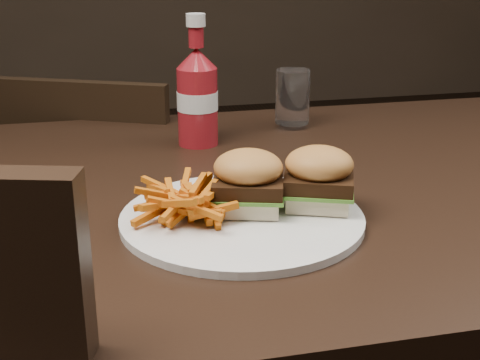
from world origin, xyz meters
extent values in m
cube|color=black|center=(0.00, 0.00, 0.73)|extent=(1.20, 0.80, 0.04)
cube|color=black|center=(-0.21, 0.56, 0.43)|extent=(0.48, 0.48, 0.03)
cylinder|color=white|center=(-0.10, -0.13, 0.76)|extent=(0.29, 0.29, 0.01)
cube|color=#FADEBC|center=(-0.09, -0.12, 0.77)|extent=(0.09, 0.09, 0.02)
cube|color=#FDDABF|center=(0.00, -0.12, 0.77)|extent=(0.09, 0.09, 0.02)
cylinder|color=maroon|center=(-0.09, 0.20, 0.81)|extent=(0.07, 0.07, 0.13)
cylinder|color=white|center=(0.09, 0.27, 0.81)|extent=(0.07, 0.07, 0.09)
camera|label=1|loc=(-0.26, -0.84, 1.07)|focal=50.00mm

